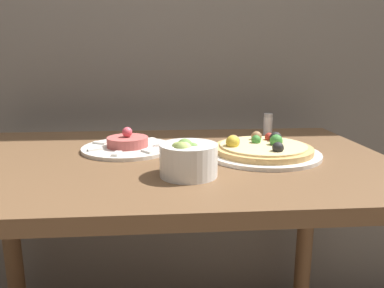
% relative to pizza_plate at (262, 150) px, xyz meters
% --- Properties ---
extents(dining_table, '(1.19, 0.74, 0.79)m').
position_rel_pizza_plate_xyz_m(dining_table, '(-0.27, 0.01, -0.14)').
color(dining_table, brown).
rests_on(dining_table, ground_plane).
extents(pizza_plate, '(0.30, 0.30, 0.06)m').
position_rel_pizza_plate_xyz_m(pizza_plate, '(0.00, 0.00, 0.00)').
color(pizza_plate, silver).
rests_on(pizza_plate, dining_table).
extents(tartare_plate, '(0.26, 0.26, 0.07)m').
position_rel_pizza_plate_xyz_m(tartare_plate, '(-0.36, 0.09, -0.00)').
color(tartare_plate, silver).
rests_on(tartare_plate, dining_table).
extents(small_bowl, '(0.13, 0.13, 0.09)m').
position_rel_pizza_plate_xyz_m(small_bowl, '(-0.21, -0.16, 0.02)').
color(small_bowl, white).
rests_on(small_bowl, dining_table).
extents(salt_shaker, '(0.03, 0.03, 0.07)m').
position_rel_pizza_plate_xyz_m(salt_shaker, '(0.09, 0.27, 0.02)').
color(salt_shaker, silver).
rests_on(salt_shaker, dining_table).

